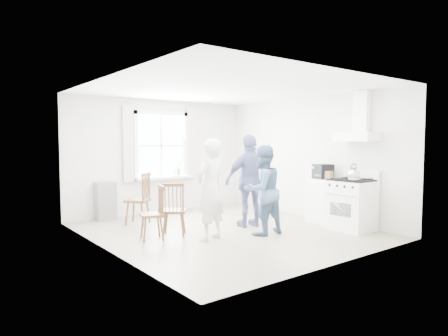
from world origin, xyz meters
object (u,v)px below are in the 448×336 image
Objects in this scene: low_cabinet at (323,201)px; person_right at (250,181)px; gas_stove at (351,204)px; person_left at (210,189)px; windsor_chair_b at (173,204)px; windsor_chair_a at (143,192)px; person_mid at (263,190)px; stereo_stack at (323,171)px; windsor_chair_c at (158,206)px.

low_cabinet is 1.59m from person_right.
gas_stove is 2.74m from person_left.
windsor_chair_a is at bearing 87.64° from windsor_chair_b.
windsor_chair_a is 2.47m from person_mid.
person_left is (-2.52, 0.99, 0.36)m from gas_stove.
person_mid is at bearing 179.29° from stereo_stack.
gas_stove is 1.93m from person_right.
windsor_chair_b is 0.53× the size of person_right.
gas_stove reaches higher than windsor_chair_a.
windsor_chair_b is at bearing 152.40° from gas_stove.
person_left reaches higher than stereo_stack.
gas_stove is 4.03m from windsor_chair_a.
stereo_stack is at bearing 175.10° from low_cabinet.
windsor_chair_c reaches higher than low_cabinet.
windsor_chair_b is at bearing 6.41° from person_right.
person_left reaches higher than low_cabinet.
windsor_chair_a is at bearing 135.49° from gas_stove.
person_mid is 0.69m from person_right.
windsor_chair_c is (-3.21, 1.55, 0.08)m from gas_stove.
windsor_chair_a is 1.32m from windsor_chair_c.
windsor_chair_a is 1.87m from person_left.
stereo_stack reaches higher than windsor_chair_b.
windsor_chair_b is at bearing -4.79° from windsor_chair_c.
windsor_chair_a reaches higher than low_cabinet.
stereo_stack is at bearing -179.70° from person_mid.
gas_stove is 0.70m from low_cabinet.
windsor_chair_a is (-2.94, 2.12, 0.18)m from low_cabinet.
windsor_chair_a is at bearing 74.76° from windsor_chair_c.
person_left reaches higher than windsor_chair_b.
person_left is at bearing 29.17° from person_right.
person_right is (-1.36, 0.65, -0.15)m from stereo_stack.
low_cabinet is 0.53× the size of person_left.
gas_stove is at bearing -95.68° from low_cabinet.
stereo_stack is (0.04, 0.70, 0.56)m from gas_stove.
person_left is at bearing 173.50° from stereo_stack.
windsor_chair_b is at bearing -29.93° from person_mid.
windsor_chair_c is (-3.26, 0.85, -0.49)m from stereo_stack.
gas_stove is 2.95× the size of stereo_stack.
windsor_chair_a reaches higher than windsor_chair_b.
gas_stove is 1.21× the size of windsor_chair_c.
low_cabinet is 0.57× the size of person_mid.
windsor_chair_c is at bearing 175.21° from windsor_chair_b.
stereo_stack reaches higher than windsor_chair_c.
stereo_stack is 1.51m from person_right.
person_left is at bearing -53.15° from windsor_chair_b.
windsor_chair_a is 0.61× the size of person_left.
person_mid reaches higher than windsor_chair_c.
windsor_chair_a is (-2.87, 2.82, 0.15)m from gas_stove.
person_right is at bearing -111.67° from person_mid.
gas_stove is 0.66× the size of person_left.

